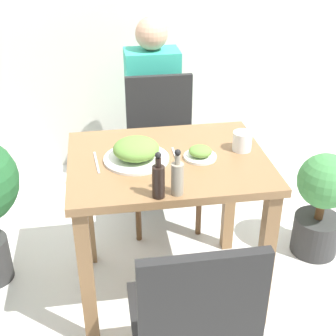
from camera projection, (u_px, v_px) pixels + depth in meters
ground_plane at (168, 288)px, 2.44m from camera, size 16.00×16.00×0.00m
dining_table at (168, 186)px, 2.14m from camera, size 0.88×0.68×0.77m
chair_near at (194, 323)px, 1.60m from camera, size 0.42×0.42×0.88m
chair_far at (162, 144)px, 2.81m from camera, size 0.42×0.42×0.88m
food_plate at (136, 151)px, 2.03m from camera, size 0.29×0.29×0.10m
side_plate at (200, 153)px, 2.06m from camera, size 0.15×0.15×0.06m
drink_cup at (242, 141)px, 2.12m from camera, size 0.09×0.09×0.09m
sauce_bottle at (177, 177)px, 1.78m from camera, size 0.05×0.05×0.19m
condiment_bottle at (158, 180)px, 1.76m from camera, size 0.05×0.05×0.19m
fork_utensil at (97, 162)px, 2.03m from camera, size 0.02×0.19×0.00m
spoon_utensil at (175, 156)px, 2.08m from camera, size 0.01×0.17×0.00m
potted_plant_right at (322, 201)px, 2.55m from camera, size 0.30×0.30×0.62m
person_figure at (153, 109)px, 3.07m from camera, size 0.34×0.22×1.17m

